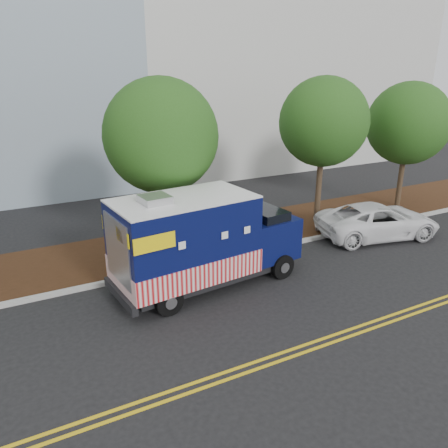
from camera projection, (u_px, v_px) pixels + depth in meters
ground at (213, 281)px, 15.05m from camera, size 120.00×120.00×0.00m
curb at (196, 264)px, 16.19m from camera, size 120.00×0.18×0.15m
mulch_strip at (175, 244)px, 17.95m from camera, size 120.00×4.00×0.15m
centerline_near at (288, 351)px, 11.33m from camera, size 120.00×0.10×0.01m
centerline_far at (294, 356)px, 11.12m from camera, size 120.00×0.10×0.01m
tree_b at (161, 136)px, 15.69m from camera, size 4.16×4.16×6.70m
tree_c at (324, 122)px, 18.96m from camera, size 3.89×3.89×6.65m
tree_d at (408, 124)px, 21.31m from camera, size 4.00×4.00×6.36m
sign_post at (156, 240)px, 15.36m from camera, size 0.06×0.06×2.40m
food_truck at (200, 243)px, 14.23m from camera, size 6.64×3.04×3.39m
white_car at (378, 221)px, 18.75m from camera, size 5.66×3.50×1.46m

